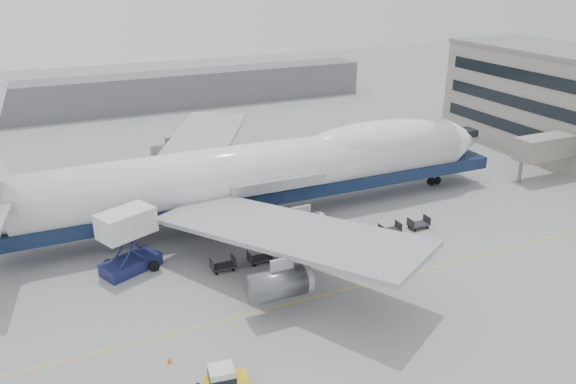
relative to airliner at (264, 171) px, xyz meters
name	(u,v)px	position (x,y,z in m)	size (l,w,h in m)	color
ground	(305,263)	(-0.64, -12.00, -5.62)	(260.00, 260.00, 0.00)	gray
apron_line	(334,293)	(-0.64, -18.00, -5.62)	(60.00, 0.15, 0.01)	gold
hangar	(103,96)	(-10.64, 58.00, -2.12)	(110.00, 8.00, 7.00)	slate
airliner	(264,171)	(0.00, 0.00, 0.00)	(67.00, 55.30, 19.98)	white
catering_truck	(128,238)	(-16.49, -6.41, -2.16)	(6.11, 5.25, 6.21)	navy
baggage_tug	(225,382)	(-13.53, -26.13, -4.66)	(3.14, 1.96, 2.16)	gold
traffic_cone	(169,360)	(-16.30, -21.43, -5.39)	(0.34, 0.34, 0.50)	#FE5C0D
dolly_0	(223,266)	(-8.47, -10.17, -5.09)	(2.30, 1.35, 1.30)	#2D2D30
dolly_1	(260,258)	(-4.66, -10.17, -5.09)	(2.30, 1.35, 1.30)	#2D2D30
dolly_2	(295,250)	(-0.86, -10.17, -5.09)	(2.30, 1.35, 1.30)	#2D2D30
dolly_3	(328,243)	(2.94, -10.17, -5.09)	(2.30, 1.35, 1.30)	#2D2D30
dolly_4	(360,236)	(6.74, -10.17, -5.09)	(2.30, 1.35, 1.30)	#2D2D30
dolly_5	(390,230)	(10.54, -10.17, -5.09)	(2.30, 1.35, 1.30)	#2D2D30
dolly_6	(418,224)	(14.34, -10.17, -5.09)	(2.30, 1.35, 1.30)	#2D2D30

